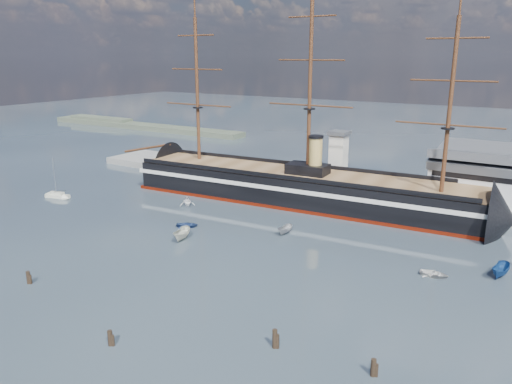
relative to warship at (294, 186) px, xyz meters
The scene contains 16 objects.
ground 20.67m from the warship, 80.52° to the right, with size 600.00×600.00×0.00m, color #28323D.
quay 21.22m from the warship, 50.18° to the left, with size 180.00×18.00×2.00m, color slate.
quay_tower 15.55m from the warship, 64.01° to the left, with size 5.00×5.00×15.00m.
shoreline 155.24m from the warship, 151.11° to the left, with size 120.00×10.00×4.00m.
warship is the anchor object (origin of this frame).
sailboat 62.04m from the warship, 151.38° to the right, with size 6.92×3.38×10.64m.
motorboat_a 37.10m from the warship, 99.95° to the right, with size 7.11×2.61×2.84m, color beige.
motorboat_b 31.69m from the warship, 109.62° to the right, with size 2.94×1.17×1.37m, color navy.
motorboat_c 24.61m from the warship, 66.30° to the right, with size 5.64×2.07×2.25m, color gray.
motorboat_d 27.31m from the warship, 140.38° to the right, with size 6.84×2.97×2.51m, color white.
motorboat_e 49.49m from the warship, 33.42° to the right, with size 2.98×1.19×1.39m, color silver.
motorboat_f 55.15m from the warship, 22.84° to the right, with size 6.90×2.53×2.76m, color navy.
piling_near_left 66.88m from the warship, 102.78° to the right, with size 0.64×0.64×2.85m, color black.
piling_near_mid 71.53m from the warship, 81.54° to the right, with size 0.64×0.64×2.82m, color black.
piling_near_right 66.59m from the warship, 64.32° to the right, with size 0.64×0.64×3.31m, color black.
piling_far_right 72.11m from the warship, 54.83° to the right, with size 0.64×0.64×2.93m, color black.
Camera 1 is at (53.24, -48.99, 36.32)m, focal length 35.00 mm.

